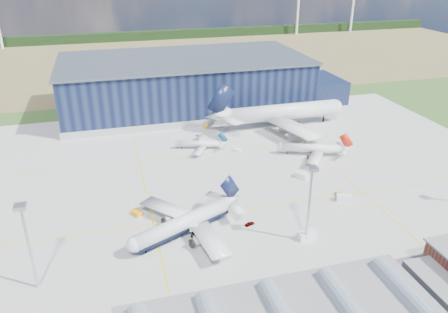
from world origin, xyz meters
TOP-DOWN VIEW (x-y plane):
  - ground at (0.00, 0.00)m, footprint 600.00×600.00m
  - apron at (0.00, 10.00)m, footprint 220.00×160.00m
  - farmland at (0.00, 220.00)m, footprint 600.00×220.00m
  - treeline at (0.00, 300.00)m, footprint 600.00×8.00m
  - hangar at (2.81, 94.80)m, footprint 145.00×62.00m
  - light_mast_west at (-60.00, -30.00)m, footprint 2.60×2.60m
  - light_mast_center at (10.00, -30.00)m, footprint 2.60×2.60m
  - airliner_navy at (-22.34, -18.26)m, footprint 52.35×51.92m
  - airliner_red at (36.57, 22.00)m, footprint 38.61×38.25m
  - airliner_widebody at (38.00, 55.00)m, footprint 67.26×65.81m
  - airliner_regional at (-4.98, 40.00)m, footprint 27.68×27.34m
  - gse_tug_a at (-34.15, -3.89)m, footprint 3.70×4.23m
  - gse_tug_b at (31.36, -10.05)m, footprint 1.93×2.74m
  - gse_van_a at (10.64, -28.99)m, footprint 5.58×3.31m
  - gse_cart_a at (37.33, 31.46)m, footprint 2.13×2.85m
  - gse_van_b at (24.71, 5.02)m, footprint 4.27×4.94m
  - gse_tug_c at (3.26, 62.00)m, footprint 2.55×3.22m
  - gse_cart_b at (9.43, 33.28)m, footprint 3.31×3.24m
  - gse_van_c at (31.15, -13.39)m, footprint 5.07×3.78m
  - airstair at (-19.03, -17.97)m, footprint 3.66×5.71m
  - car_a at (-2.60, -18.48)m, footprint 3.40×2.25m
  - car_b at (24.36, -48.00)m, footprint 3.92×1.51m

SIDE VIEW (x-z plane):
  - ground at x=0.00m, z-range 0.00..0.00m
  - farmland at x=0.00m, z-range -0.01..0.01m
  - apron at x=0.00m, z-range -0.01..0.07m
  - car_a at x=-2.60m, z-range 0.00..1.07m
  - gse_cart_a at x=37.33m, z-range 0.00..1.13m
  - gse_tug_b at x=31.36m, z-range 0.00..1.13m
  - gse_cart_b at x=9.43m, z-range 0.00..1.21m
  - gse_tug_c at x=3.26m, z-range 0.00..1.23m
  - car_b at x=24.36m, z-range 0.00..1.27m
  - gse_tug_a at x=-34.15m, z-range 0.00..1.50m
  - gse_van_b at x=24.71m, z-range 0.00..2.09m
  - gse_van_c at x=31.15m, z-range 0.00..2.20m
  - gse_van_a at x=10.64m, z-range 0.00..2.28m
  - airstair at x=-19.03m, z-range 0.00..3.40m
  - airliner_regional at x=-4.98m, z-range 0.00..7.33m
  - treeline at x=0.00m, z-range 0.00..8.00m
  - airliner_red at x=36.57m, z-range 0.00..9.76m
  - airliner_navy at x=-22.34m, z-range 0.00..12.95m
  - airliner_widebody at x=38.00m, z-range 0.00..21.87m
  - hangar at x=2.81m, z-range -1.43..24.67m
  - light_mast_west at x=-60.00m, z-range 3.93..26.93m
  - light_mast_center at x=10.00m, z-range 3.93..26.93m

